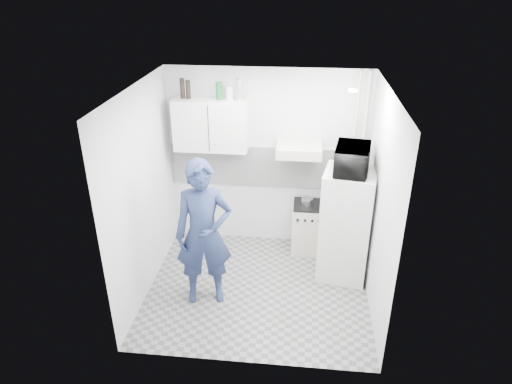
# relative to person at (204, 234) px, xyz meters

# --- Properties ---
(floor) EXTENTS (2.80, 2.80, 0.00)m
(floor) POSITION_rel_person_xyz_m (0.62, 0.24, -0.93)
(floor) COLOR slate
(floor) RESTS_ON ground
(ceiling) EXTENTS (2.80, 2.80, 0.00)m
(ceiling) POSITION_rel_person_xyz_m (0.62, 0.24, 1.67)
(ceiling) COLOR white
(ceiling) RESTS_ON wall_back
(wall_back) EXTENTS (2.80, 0.00, 2.80)m
(wall_back) POSITION_rel_person_xyz_m (0.62, 1.49, 0.37)
(wall_back) COLOR silver
(wall_back) RESTS_ON floor
(wall_left) EXTENTS (0.00, 2.60, 2.60)m
(wall_left) POSITION_rel_person_xyz_m (-0.78, 0.24, 0.37)
(wall_left) COLOR silver
(wall_left) RESTS_ON floor
(wall_right) EXTENTS (0.00, 2.60, 2.60)m
(wall_right) POSITION_rel_person_xyz_m (2.02, 0.24, 0.37)
(wall_right) COLOR silver
(wall_right) RESTS_ON floor
(person) EXTENTS (0.75, 0.57, 1.86)m
(person) POSITION_rel_person_xyz_m (0.00, 0.00, 0.00)
(person) COLOR #1F2B4E
(person) RESTS_ON floor
(stove) EXTENTS (0.45, 0.45, 0.72)m
(stove) POSITION_rel_person_xyz_m (1.25, 1.24, -0.57)
(stove) COLOR beige
(stove) RESTS_ON floor
(fridge) EXTENTS (0.72, 0.72, 1.51)m
(fridge) POSITION_rel_person_xyz_m (1.72, 0.70, -0.17)
(fridge) COLOR beige
(fridge) RESTS_ON floor
(stove_top) EXTENTS (0.43, 0.43, 0.03)m
(stove_top) POSITION_rel_person_xyz_m (1.25, 1.24, -0.19)
(stove_top) COLOR black
(stove_top) RESTS_ON stove
(saucepan) EXTENTS (0.16, 0.16, 0.09)m
(saucepan) POSITION_rel_person_xyz_m (1.22, 1.24, -0.13)
(saucepan) COLOR silver
(saucepan) RESTS_ON stove_top
(microwave) EXTENTS (0.65, 0.48, 0.33)m
(microwave) POSITION_rel_person_xyz_m (1.72, 0.70, 0.75)
(microwave) COLOR black
(microwave) RESTS_ON fridge
(bottle_a) EXTENTS (0.06, 0.06, 0.27)m
(bottle_a) POSITION_rel_person_xyz_m (-0.49, 1.31, 1.40)
(bottle_a) COLOR black
(bottle_a) RESTS_ON upper_cabinet
(bottle_b) EXTENTS (0.06, 0.06, 0.24)m
(bottle_b) POSITION_rel_person_xyz_m (-0.42, 1.31, 1.39)
(bottle_b) COLOR black
(bottle_b) RESTS_ON upper_cabinet
(canister_a) EXTENTS (0.09, 0.09, 0.22)m
(canister_a) POSITION_rel_person_xyz_m (-0.00, 1.31, 1.38)
(canister_a) COLOR #144C1E
(canister_a) RESTS_ON upper_cabinet
(canister_b) EXTENTS (0.09, 0.09, 0.18)m
(canister_b) POSITION_rel_person_xyz_m (0.13, 1.31, 1.36)
(canister_b) COLOR #B2B7BC
(canister_b) RESTS_ON upper_cabinet
(bottle_e) EXTENTS (0.07, 0.07, 0.28)m
(bottle_e) POSITION_rel_person_xyz_m (0.26, 1.31, 1.41)
(bottle_e) COLOR silver
(bottle_e) RESTS_ON upper_cabinet
(upper_cabinet) EXTENTS (1.00, 0.35, 0.70)m
(upper_cabinet) POSITION_rel_person_xyz_m (-0.13, 1.31, 0.92)
(upper_cabinet) COLOR beige
(upper_cabinet) RESTS_ON wall_back
(range_hood) EXTENTS (0.60, 0.50, 0.14)m
(range_hood) POSITION_rel_person_xyz_m (1.07, 1.24, 0.64)
(range_hood) COLOR beige
(range_hood) RESTS_ON wall_back
(backsplash) EXTENTS (2.74, 0.03, 0.60)m
(backsplash) POSITION_rel_person_xyz_m (0.62, 1.47, 0.27)
(backsplash) COLOR white
(backsplash) RESTS_ON wall_back
(pipe_a) EXTENTS (0.05, 0.05, 2.60)m
(pipe_a) POSITION_rel_person_xyz_m (1.92, 1.41, 0.37)
(pipe_a) COLOR beige
(pipe_a) RESTS_ON floor
(pipe_b) EXTENTS (0.04, 0.04, 2.60)m
(pipe_b) POSITION_rel_person_xyz_m (1.80, 1.41, 0.37)
(pipe_b) COLOR beige
(pipe_b) RESTS_ON floor
(ceiling_spot_fixture) EXTENTS (0.10, 0.10, 0.02)m
(ceiling_spot_fixture) POSITION_rel_person_xyz_m (1.62, 0.44, 1.64)
(ceiling_spot_fixture) COLOR white
(ceiling_spot_fixture) RESTS_ON ceiling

